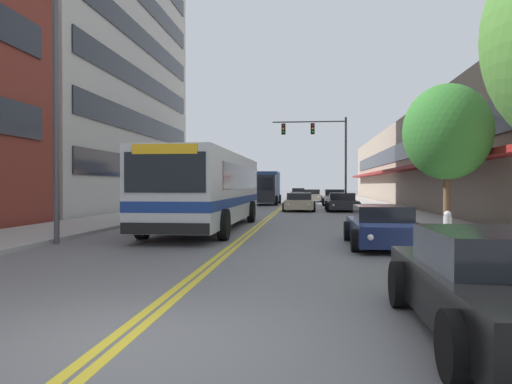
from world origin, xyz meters
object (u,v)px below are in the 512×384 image
at_px(car_navy_parked_right_end, 383,227).
at_px(street_lamp_left_near, 68,88).
at_px(car_black_parked_right_foreground, 503,288).
at_px(car_champagne_moving_lead, 312,196).
at_px(city_bus, 209,187).
at_px(car_silver_parked_left_near, 211,202).
at_px(car_beige_moving_third, 299,202).
at_px(traffic_signal_mast, 322,143).
at_px(street_tree_right_mid, 447,132).
at_px(car_white_parked_right_mid, 334,198).
at_px(fire_hydrant, 447,227).
at_px(box_truck, 265,187).
at_px(car_dark_grey_moving_second, 298,193).
at_px(car_charcoal_parked_right_far, 342,202).

bearing_deg(car_navy_parked_right_end, street_lamp_left_near, -176.26).
bearing_deg(car_black_parked_right_foreground, car_champagne_moving_lead, 92.48).
bearing_deg(street_lamp_left_near, car_champagne_moving_lead, 79.05).
bearing_deg(city_bus, car_silver_parked_left_near, 100.92).
xyz_separation_m(city_bus, car_black_parked_right_foreground, (6.24, -13.87, -1.09)).
bearing_deg(street_lamp_left_near, car_beige_moving_third, 71.92).
relative_size(city_bus, traffic_signal_mast, 1.66).
bearing_deg(car_navy_parked_right_end, street_tree_right_mid, 52.79).
relative_size(car_white_parked_right_mid, fire_hydrant, 4.89).
height_order(car_champagne_moving_lead, car_beige_moving_third, car_champagne_moving_lead).
xyz_separation_m(car_black_parked_right_foreground, street_lamp_left_near, (-9.29, 8.06, 4.02)).
bearing_deg(car_silver_parked_left_near, street_tree_right_mid, -52.47).
bearing_deg(box_truck, car_black_parked_right_foreground, -80.93).
distance_m(car_dark_grey_moving_second, street_lamp_left_near, 51.67).
xyz_separation_m(car_silver_parked_left_near, street_lamp_left_near, (-0.49, -19.08, 4.04)).
distance_m(city_bus, car_beige_moving_third, 14.27).
bearing_deg(car_charcoal_parked_right_far, street_lamp_left_near, -114.93).
bearing_deg(street_lamp_left_near, car_silver_parked_left_near, 88.52).
height_order(car_black_parked_right_foreground, street_tree_right_mid, street_tree_right_mid).
relative_size(car_white_parked_right_mid, car_beige_moving_third, 1.04).
relative_size(car_silver_parked_left_near, car_champagne_moving_lead, 1.06).
height_order(box_truck, street_lamp_left_near, street_lamp_left_near).
relative_size(car_dark_grey_moving_second, street_lamp_left_near, 0.60).
relative_size(city_bus, street_tree_right_mid, 2.38).
bearing_deg(car_white_parked_right_mid, car_navy_parked_right_end, -90.02).
height_order(city_bus, car_silver_parked_left_near, city_bus).
bearing_deg(street_tree_right_mid, fire_hydrant, -104.59).
bearing_deg(car_charcoal_parked_right_far, traffic_signal_mast, 97.47).
relative_size(box_truck, street_lamp_left_near, 0.87).
relative_size(car_black_parked_right_foreground, car_beige_moving_third, 1.07).
distance_m(car_black_parked_right_foreground, traffic_signal_mast, 36.90).
height_order(box_truck, street_tree_right_mid, street_tree_right_mid).
height_order(car_champagne_moving_lead, street_lamp_left_near, street_lamp_left_near).
bearing_deg(street_tree_right_mid, car_navy_parked_right_end, -127.21).
xyz_separation_m(car_silver_parked_left_near, car_champagne_moving_lead, (6.81, 18.68, 0.03)).
xyz_separation_m(car_black_parked_right_foreground, car_beige_moving_third, (-2.88, 27.69, -0.01)).
relative_size(car_silver_parked_left_near, car_white_parked_right_mid, 0.98).
bearing_deg(box_truck, fire_hydrant, -75.64).
distance_m(box_truck, fire_hydrant, 31.14).
relative_size(car_champagne_moving_lead, fire_hydrant, 4.52).
relative_size(car_white_parked_right_mid, car_navy_parked_right_end, 1.00).
bearing_deg(car_beige_moving_third, box_truck, 106.88).
height_order(car_silver_parked_left_near, traffic_signal_mast, traffic_signal_mast).
distance_m(car_silver_parked_left_near, car_black_parked_right_foreground, 28.53).
relative_size(car_champagne_moving_lead, car_beige_moving_third, 0.96).
distance_m(car_silver_parked_left_near, car_dark_grey_moving_second, 32.54).
bearing_deg(traffic_signal_mast, fire_hydrant, -84.47).
bearing_deg(city_bus, car_navy_parked_right_end, -40.33).
xyz_separation_m(city_bus, box_truck, (0.10, 24.54, -0.15)).
xyz_separation_m(car_champagne_moving_lead, fire_hydrant, (3.57, -37.56, -0.01)).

